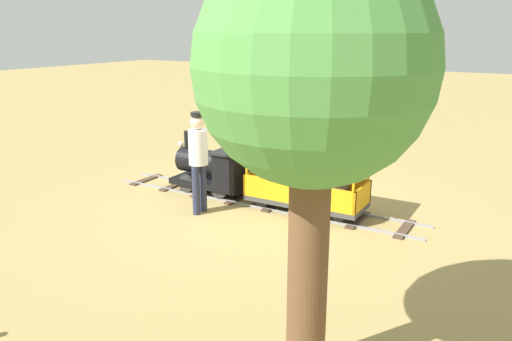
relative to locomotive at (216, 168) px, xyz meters
name	(u,v)px	position (x,y,z in m)	size (l,w,h in m)	color
ground_plane	(270,204)	(0.00, -1.10, -0.48)	(60.00, 60.00, 0.00)	#A38C51
track	(257,201)	(0.00, -0.85, -0.47)	(0.78, 5.70, 0.04)	gray
locomotive	(216,168)	(0.00, 0.00, 0.00)	(0.74, 1.45, 1.04)	black
passenger_car	(306,186)	(0.00, -1.75, -0.06)	(0.84, 2.00, 0.97)	#3F3F3F
conductor_person	(198,155)	(-0.91, -0.32, 0.47)	(0.30, 0.30, 1.62)	#282D47
park_bench	(316,151)	(2.29, -0.92, -0.07)	(1.36, 0.78, 0.82)	brown
oak_tree_near	(314,74)	(-3.65, -3.42, 2.05)	(1.78, 1.78, 3.48)	brown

